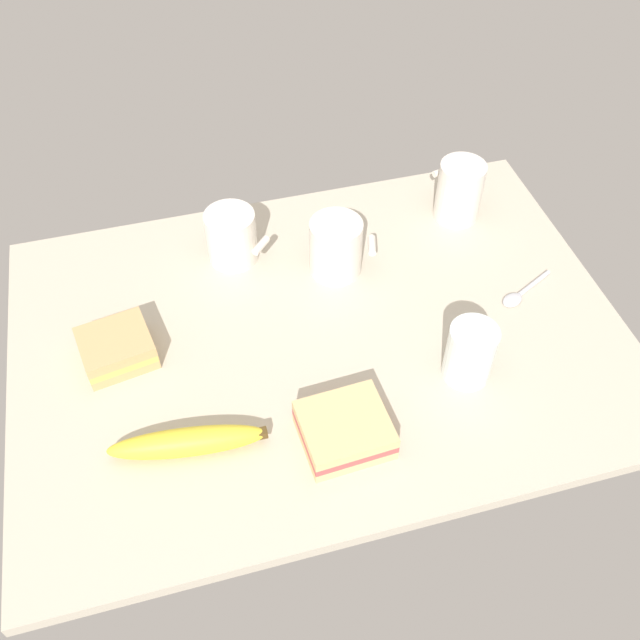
{
  "coord_description": "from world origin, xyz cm",
  "views": [
    {
      "loc": [
        17.72,
        65.31,
        83.12
      ],
      "look_at": [
        0.0,
        0.0,
        5.0
      ],
      "focal_mm": 39.8,
      "sensor_mm": 36.0,
      "label": 1
    }
  ],
  "objects_px": {
    "coffee_mug_black": "(336,247)",
    "coffee_mug_spare": "(232,236)",
    "glass_of_milk": "(469,355)",
    "coffee_mug_milky": "(459,190)",
    "sandwich_side": "(345,430)",
    "spoon": "(520,294)",
    "sandwich_main": "(117,348)",
    "banana": "(188,442)"
  },
  "relations": [
    {
      "from": "banana",
      "to": "coffee_mug_milky",
      "type": "bearing_deg",
      "value": -146.11
    },
    {
      "from": "coffee_mug_black",
      "to": "sandwich_main",
      "type": "height_order",
      "value": "coffee_mug_black"
    },
    {
      "from": "sandwich_main",
      "to": "coffee_mug_black",
      "type": "bearing_deg",
      "value": -165.27
    },
    {
      "from": "coffee_mug_spare",
      "to": "glass_of_milk",
      "type": "relative_size",
      "value": 1.07
    },
    {
      "from": "coffee_mug_milky",
      "to": "sandwich_main",
      "type": "relative_size",
      "value": 0.94
    },
    {
      "from": "sandwich_side",
      "to": "banana",
      "type": "bearing_deg",
      "value": -10.49
    },
    {
      "from": "sandwich_main",
      "to": "banana",
      "type": "relative_size",
      "value": 0.54
    },
    {
      "from": "coffee_mug_spare",
      "to": "banana",
      "type": "bearing_deg",
      "value": 70.17
    },
    {
      "from": "coffee_mug_spare",
      "to": "sandwich_side",
      "type": "xyz_separation_m",
      "value": [
        -0.08,
        0.38,
        -0.02
      ]
    },
    {
      "from": "coffee_mug_black",
      "to": "coffee_mug_spare",
      "type": "height_order",
      "value": "coffee_mug_black"
    },
    {
      "from": "coffee_mug_spare",
      "to": "sandwich_main",
      "type": "height_order",
      "value": "coffee_mug_spare"
    },
    {
      "from": "sandwich_side",
      "to": "glass_of_milk",
      "type": "relative_size",
      "value": 1.29
    },
    {
      "from": "coffee_mug_milky",
      "to": "sandwich_side",
      "type": "height_order",
      "value": "coffee_mug_milky"
    },
    {
      "from": "banana",
      "to": "sandwich_main",
      "type": "bearing_deg",
      "value": -67.11
    },
    {
      "from": "coffee_mug_spare",
      "to": "glass_of_milk",
      "type": "xyz_separation_m",
      "value": [
        -0.27,
        0.32,
        -0.0
      ]
    },
    {
      "from": "sandwich_side",
      "to": "glass_of_milk",
      "type": "distance_m",
      "value": 0.21
    },
    {
      "from": "coffee_mug_black",
      "to": "sandwich_side",
      "type": "distance_m",
      "value": 0.32
    },
    {
      "from": "coffee_mug_spare",
      "to": "sandwich_main",
      "type": "relative_size",
      "value": 0.87
    },
    {
      "from": "coffee_mug_black",
      "to": "banana",
      "type": "bearing_deg",
      "value": 44.47
    },
    {
      "from": "coffee_mug_spare",
      "to": "spoon",
      "type": "height_order",
      "value": "coffee_mug_spare"
    },
    {
      "from": "coffee_mug_black",
      "to": "glass_of_milk",
      "type": "distance_m",
      "value": 0.28
    },
    {
      "from": "coffee_mug_spare",
      "to": "glass_of_milk",
      "type": "bearing_deg",
      "value": 130.51
    },
    {
      "from": "coffee_mug_milky",
      "to": "coffee_mug_spare",
      "type": "relative_size",
      "value": 1.08
    },
    {
      "from": "coffee_mug_milky",
      "to": "coffee_mug_spare",
      "type": "xyz_separation_m",
      "value": [
        0.39,
        0.0,
        -0.01
      ]
    },
    {
      "from": "glass_of_milk",
      "to": "banana",
      "type": "relative_size",
      "value": 0.44
    },
    {
      "from": "coffee_mug_black",
      "to": "sandwich_side",
      "type": "xyz_separation_m",
      "value": [
        0.08,
        0.31,
        -0.03
      ]
    },
    {
      "from": "coffee_mug_milky",
      "to": "spoon",
      "type": "xyz_separation_m",
      "value": [
        -0.02,
        0.21,
        -0.05
      ]
    },
    {
      "from": "coffee_mug_milky",
      "to": "sandwich_side",
      "type": "distance_m",
      "value": 0.49
    },
    {
      "from": "spoon",
      "to": "coffee_mug_milky",
      "type": "bearing_deg",
      "value": -83.26
    },
    {
      "from": "coffee_mug_spare",
      "to": "sandwich_side",
      "type": "bearing_deg",
      "value": 101.39
    },
    {
      "from": "coffee_mug_milky",
      "to": "glass_of_milk",
      "type": "xyz_separation_m",
      "value": [
        0.12,
        0.32,
        -0.01
      ]
    },
    {
      "from": "coffee_mug_milky",
      "to": "banana",
      "type": "relative_size",
      "value": 0.5
    },
    {
      "from": "sandwich_side",
      "to": "spoon",
      "type": "distance_m",
      "value": 0.38
    },
    {
      "from": "coffee_mug_milky",
      "to": "spoon",
      "type": "bearing_deg",
      "value": 96.74
    },
    {
      "from": "sandwich_main",
      "to": "coffee_mug_milky",
      "type": "bearing_deg",
      "value": -164.26
    },
    {
      "from": "sandwich_main",
      "to": "banana",
      "type": "distance_m",
      "value": 0.19
    },
    {
      "from": "coffee_mug_black",
      "to": "spoon",
      "type": "distance_m",
      "value": 0.3
    },
    {
      "from": "coffee_mug_milky",
      "to": "coffee_mug_black",
      "type": "bearing_deg",
      "value": 17.23
    },
    {
      "from": "coffee_mug_black",
      "to": "glass_of_milk",
      "type": "height_order",
      "value": "coffee_mug_black"
    },
    {
      "from": "sandwich_side",
      "to": "glass_of_milk",
      "type": "bearing_deg",
      "value": -163.27
    },
    {
      "from": "sandwich_side",
      "to": "banana",
      "type": "relative_size",
      "value": 0.56
    },
    {
      "from": "coffee_mug_black",
      "to": "banana",
      "type": "relative_size",
      "value": 0.51
    }
  ]
}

